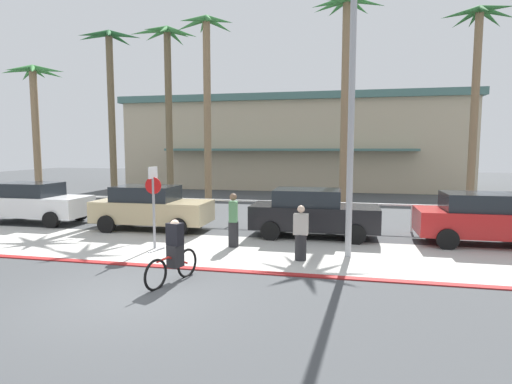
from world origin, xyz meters
The scene contains 20 objects.
ground_plane centered at (0.00, 10.00, 0.00)m, with size 80.00×80.00×0.00m, color #424447.
sidewalk_strip centered at (0.00, 4.20, 0.01)m, with size 44.00×4.00×0.02m, color beige.
curb_paint centered at (0.00, 2.20, 0.01)m, with size 44.00×0.24×0.03m, color maroon.
building_backdrop centered at (0.28, 26.94, 3.53)m, with size 26.01×11.30×7.03m.
rail_fence centered at (0.00, 8.50, 0.84)m, with size 23.17×0.08×1.04m.
stop_sign_bike_lane centered at (-1.30, 4.00, 1.68)m, with size 0.52×0.56×2.56m.
streetlight_curb centered at (4.58, 4.03, 4.28)m, with size 0.24×2.54×7.50m.
palm_tree_0 centered at (-11.10, 10.96, 5.41)m, with size 3.23×2.81×7.32m.
palm_tree_1 centered at (-7.81, 12.61, 6.59)m, with size 3.65×3.01×9.27m.
palm_tree_2 centered at (-4.70, 12.96, 7.03)m, with size 3.52×3.19×9.39m.
palm_tree_3 centered at (-2.29, 12.11, 6.64)m, with size 2.95×3.07×9.50m.
palm_tree_4 centered at (4.34, 12.07, 7.45)m, with size 3.33×3.41×9.93m.
palm_tree_5 centered at (10.36, 13.92, 7.12)m, with size 3.31×3.23×9.65m.
car_white_0 centered at (-8.21, 7.15, 0.87)m, with size 4.40×2.02×1.69m.
car_tan_1 centered at (-2.77, 6.79, 0.87)m, with size 4.40×2.02×1.69m.
car_black_2 centered at (3.37, 6.80, 0.87)m, with size 4.40×2.02×1.69m.
car_red_3 centered at (8.93, 6.69, 0.87)m, with size 4.40×2.02×1.69m.
cyclist_red_0 centered at (0.58, 1.12, 0.69)m, with size 0.60×1.76×1.50m.
pedestrian_0 centered at (3.29, 3.58, 0.71)m, with size 0.40×0.32×1.56m.
pedestrian_1 centered at (1.04, 4.72, 0.80)m, with size 0.38×0.44×1.72m.
Camera 1 is at (4.46, -7.81, 3.14)m, focal length 29.33 mm.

